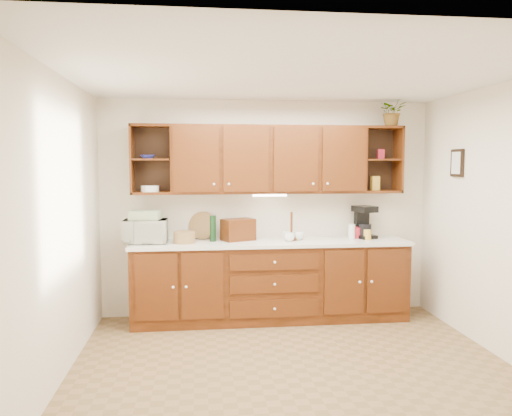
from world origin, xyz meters
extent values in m
plane|color=brown|center=(0.00, 0.00, 0.00)|extent=(4.00, 4.00, 0.00)
plane|color=white|center=(0.00, 0.00, 2.60)|extent=(4.00, 4.00, 0.00)
plane|color=beige|center=(0.00, 1.75, 1.30)|extent=(4.00, 0.00, 4.00)
plane|color=beige|center=(-2.00, 0.00, 1.30)|extent=(0.00, 3.50, 3.50)
plane|color=beige|center=(2.00, 0.00, 1.30)|extent=(0.00, 3.50, 3.50)
cube|color=#311505|center=(0.00, 1.45, 0.45)|extent=(3.20, 0.60, 0.90)
cube|color=white|center=(0.00, 1.44, 0.92)|extent=(3.24, 0.64, 0.04)
cube|color=#311505|center=(0.00, 1.58, 1.89)|extent=(2.30, 0.33, 0.80)
cube|color=black|center=(-1.38, 1.74, 1.89)|extent=(0.45, 0.02, 0.80)
cube|color=black|center=(1.38, 1.74, 1.89)|extent=(0.45, 0.02, 0.80)
cube|color=#311505|center=(-1.38, 1.58, 1.89)|extent=(0.43, 0.30, 0.02)
cube|color=#311505|center=(1.38, 1.58, 1.89)|extent=(0.43, 0.30, 0.02)
cube|color=#311505|center=(1.38, 1.58, 2.27)|extent=(0.45, 0.33, 0.03)
cube|color=white|center=(0.00, 1.53, 1.47)|extent=(0.40, 0.05, 0.02)
cube|color=black|center=(1.98, 0.90, 1.85)|extent=(0.03, 0.24, 0.30)
cylinder|color=brown|center=(-1.00, 1.41, 1.01)|extent=(0.32, 0.32, 0.13)
imported|color=silver|center=(-1.44, 1.47, 1.07)|extent=(0.49, 0.34, 0.27)
cube|color=#E7E16D|center=(-1.44, 1.47, 1.26)|extent=(0.36, 0.29, 0.10)
cylinder|color=black|center=(-0.67, 1.49, 1.09)|extent=(0.09, 0.09, 0.31)
cylinder|color=brown|center=(-0.79, 1.69, 0.95)|extent=(0.34, 0.19, 0.33)
cube|color=#311505|center=(-0.37, 1.54, 1.07)|extent=(0.43, 0.36, 0.25)
cylinder|color=#311505|center=(0.25, 1.48, 1.11)|extent=(0.03, 0.03, 0.34)
cylinder|color=#311505|center=(0.25, 1.48, 0.95)|extent=(0.13, 0.13, 0.02)
imported|color=white|center=(0.34, 1.48, 0.99)|extent=(0.13, 0.13, 0.10)
imported|color=white|center=(0.20, 1.55, 0.99)|extent=(0.13, 0.13, 0.10)
imported|color=white|center=(0.21, 1.40, 0.99)|extent=(0.13, 0.13, 0.10)
cylinder|color=maroon|center=(1.08, 1.55, 1.01)|extent=(0.16, 0.16, 0.13)
cylinder|color=white|center=(1.00, 1.51, 1.03)|extent=(0.10, 0.10, 0.17)
cylinder|color=gold|center=(1.16, 1.42, 1.00)|extent=(0.11, 0.11, 0.12)
cube|color=black|center=(1.17, 1.55, 0.96)|extent=(0.28, 0.32, 0.04)
cube|color=black|center=(1.17, 1.65, 1.13)|extent=(0.20, 0.12, 0.33)
cube|color=black|center=(1.17, 1.55, 1.30)|extent=(0.28, 0.32, 0.07)
cylinder|color=black|center=(1.17, 1.53, 1.04)|extent=(0.20, 0.20, 0.15)
imported|color=navy|center=(-1.41, 1.57, 1.92)|extent=(0.19, 0.19, 0.04)
cylinder|color=white|center=(-1.39, 1.56, 1.56)|extent=(0.22, 0.22, 0.07)
cube|color=gold|center=(1.30, 1.58, 1.61)|extent=(0.10, 0.08, 0.17)
cube|color=maroon|center=(1.36, 1.57, 1.96)|extent=(0.08, 0.07, 0.11)
imported|color=#999999|center=(1.48, 1.54, 2.46)|extent=(0.35, 0.32, 0.35)
camera|label=1|loc=(-0.84, -4.28, 1.84)|focal=35.00mm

